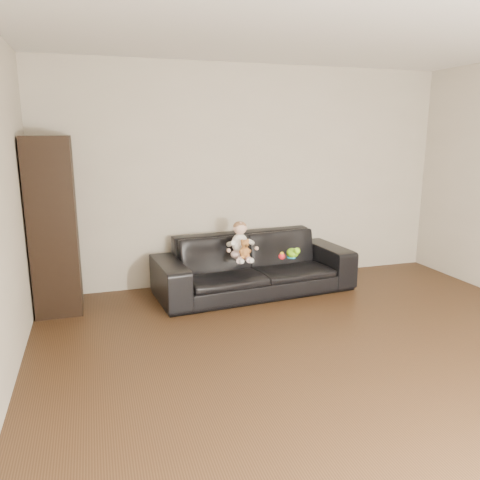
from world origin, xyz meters
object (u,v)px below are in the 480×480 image
object	(u,v)px
cabinet	(54,226)
baby	(240,243)
toy_green	(292,253)
sofa	(254,264)
teddy_bear	(245,249)
toy_blue_disc	(291,257)
toy_rattle	(282,256)

from	to	relation	value
cabinet	baby	size ratio (longest dim) A/B	4.18
cabinet	toy_green	bearing A→B (deg)	-7.72
sofa	baby	xyz separation A→B (m)	(-0.21, -0.12, 0.29)
sofa	teddy_bear	size ratio (longest dim) A/B	10.91
toy_blue_disc	teddy_bear	bearing A→B (deg)	-177.61
sofa	toy_rattle	xyz separation A→B (m)	(0.23, -0.27, 0.14)
sofa	toy_blue_disc	world-z (taller)	sofa
baby	sofa	bearing A→B (deg)	42.89
cabinet	toy_rattle	size ratio (longest dim) A/B	23.55
toy_blue_disc	toy_rattle	bearing A→B (deg)	-163.99
toy_blue_disc	baby	bearing A→B (deg)	169.42
toy_green	sofa	bearing A→B (deg)	149.30
cabinet	toy_blue_disc	world-z (taller)	cabinet
teddy_bear	toy_blue_disc	distance (m)	0.58
baby	teddy_bear	world-z (taller)	baby
baby	toy_blue_disc	world-z (taller)	baby
toy_green	toy_blue_disc	bearing A→B (deg)	-165.28
sofa	toy_green	distance (m)	0.47
sofa	toy_rattle	size ratio (longest dim) A/B	29.84
toy_green	cabinet	bearing A→B (deg)	172.62
cabinet	teddy_bear	distance (m)	1.98
sofa	baby	world-z (taller)	baby
toy_rattle	teddy_bear	bearing A→B (deg)	178.02
sofa	baby	distance (m)	0.38
teddy_bear	toy_green	distance (m)	0.58
teddy_bear	toy_rattle	distance (m)	0.44
sofa	toy_blue_disc	bearing A→B (deg)	-37.01
teddy_bear	toy_rattle	world-z (taller)	teddy_bear
sofa	cabinet	distance (m)	2.20
toy_rattle	toy_green	bearing A→B (deg)	15.90
teddy_bear	toy_blue_disc	world-z (taller)	teddy_bear
cabinet	baby	world-z (taller)	cabinet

